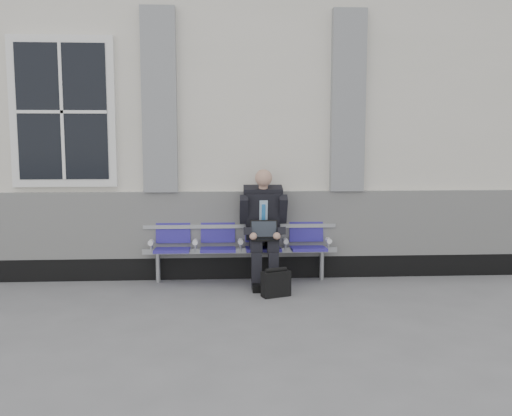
{
  "coord_description": "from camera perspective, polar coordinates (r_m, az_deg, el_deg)",
  "views": [
    {
      "loc": [
        2.41,
        -6.19,
        1.9
      ],
      "look_at": [
        2.84,
        0.9,
        1.04
      ],
      "focal_mm": 40.0,
      "sensor_mm": 36.0,
      "label": 1
    }
  ],
  "objects": [
    {
      "name": "ground",
      "position": [
        6.91,
        -24.06,
        -9.67
      ],
      "size": [
        70.0,
        70.0,
        0.0
      ],
      "primitive_type": "plane",
      "color": "slate",
      "rests_on": "ground"
    },
    {
      "name": "businessman",
      "position": [
        7.47,
        0.75,
        -1.51
      ],
      "size": [
        0.62,
        0.84,
        1.51
      ],
      "color": "black",
      "rests_on": "ground"
    },
    {
      "name": "station_building",
      "position": [
        9.97,
        -17.74,
        8.44
      ],
      "size": [
        14.4,
        4.4,
        4.49
      ],
      "color": "silver",
      "rests_on": "ground"
    },
    {
      "name": "briefcase",
      "position": [
        6.97,
        2.01,
        -7.52
      ],
      "size": [
        0.38,
        0.26,
        0.36
      ],
      "color": "black",
      "rests_on": "ground"
    },
    {
      "name": "bench",
      "position": [
        7.64,
        -1.57,
        -3.26
      ],
      "size": [
        2.6,
        0.47,
        0.91
      ],
      "color": "#9EA0A3",
      "rests_on": "ground"
    }
  ]
}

